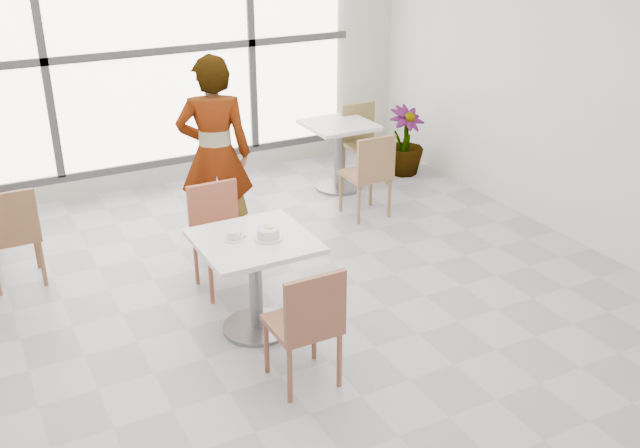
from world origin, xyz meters
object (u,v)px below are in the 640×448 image
oatmeal_bowl (268,233)px  bg_table_right (339,146)px  plant_right (405,141)px  coffee_cup (233,236)px  bg_chair_left_near (12,231)px  chair_near (308,321)px  bg_chair_right_near (370,171)px  bg_chair_right_far (362,137)px  chair_far (219,230)px  person (215,155)px  main_table (255,267)px

oatmeal_bowl → bg_table_right: bearing=51.0°
plant_right → coffee_cup: bearing=-143.0°
oatmeal_bowl → bg_table_right: size_ratio=0.28×
coffee_cup → bg_chair_left_near: bearing=131.8°
chair_near → bg_chair_right_near: bearing=-129.5°
plant_right → bg_chair_right_near: bearing=-138.7°
bg_chair_right_far → coffee_cup: bearing=-136.6°
bg_chair_right_near → bg_chair_right_far: bearing=-117.0°
bg_table_right → oatmeal_bowl: bearing=-129.0°
chair_near → bg_table_right: 3.61m
oatmeal_bowl → plant_right: oatmeal_bowl is taller
bg_chair_right_near → oatmeal_bowl: bearing=39.8°
chair_far → bg_chair_left_near: same height
bg_chair_right_far → chair_near: bearing=-126.0°
chair_near → oatmeal_bowl: chair_near is taller
chair_near → plant_right: bearing=-132.5°
oatmeal_bowl → person: person is taller
chair_near → plant_right: 4.22m
person → bg_chair_right_far: person is taller
main_table → bg_chair_right_far: size_ratio=0.92×
coffee_cup → bg_chair_right_far: 3.40m
chair_far → oatmeal_bowl: 0.89m
chair_near → bg_chair_right_far: bearing=-126.0°
bg_chair_right_far → person: bearing=-156.4°
main_table → bg_chair_left_near: bearing=133.7°
chair_far → plant_right: size_ratio=1.10×
main_table → chair_near: bearing=-88.4°
coffee_cup → chair_far: bearing=78.5°
oatmeal_bowl → bg_table_right: oatmeal_bowl is taller
main_table → chair_near: (0.02, -0.80, -0.02)m
bg_table_right → bg_chair_right_near: 0.86m
person → bg_chair_right_far: (2.07, 0.90, -0.39)m
oatmeal_bowl → plant_right: bearing=40.4°
chair_near → coffee_cup: chair_near is taller
main_table → bg_chair_right_far: bearing=45.5°
chair_far → main_table: bearing=-91.1°
chair_far → plant_right: chair_far is taller
main_table → bg_chair_right_far: 3.33m
bg_table_right → bg_chair_right_far: (0.37, 0.12, 0.01)m
chair_far → bg_table_right: 2.44m
main_table → oatmeal_bowl: bearing=-28.9°
main_table → bg_chair_left_near: size_ratio=0.92×
chair_far → plant_right: bearing=28.2°
oatmeal_bowl → bg_chair_right_far: bg_chair_right_far is taller
oatmeal_bowl → person: 1.54m
chair_far → bg_chair_right_far: 2.81m
bg_table_right → bg_chair_right_near: size_ratio=0.86×
coffee_cup → bg_chair_right_near: (1.97, 1.36, -0.28)m
chair_far → bg_table_right: bearing=37.1°
chair_far → bg_chair_right_far: size_ratio=1.00×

